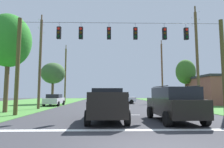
% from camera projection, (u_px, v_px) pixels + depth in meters
% --- Properties ---
extents(stop_bar_stripe, '(13.68, 0.45, 0.01)m').
position_uv_depth(stop_bar_stripe, '(134.00, 130.00, 8.52)').
color(stop_bar_stripe, white).
rests_on(stop_bar_stripe, ground).
extents(lane_dash_0, '(2.50, 0.15, 0.01)m').
position_uv_depth(lane_dash_0, '(123.00, 115.00, 14.48)').
color(lane_dash_0, white).
rests_on(lane_dash_0, ground).
extents(lane_dash_1, '(2.50, 0.15, 0.01)m').
position_uv_depth(lane_dash_1, '(119.00, 108.00, 20.91)').
color(lane_dash_1, white).
rests_on(lane_dash_1, ground).
extents(lane_dash_2, '(2.50, 0.15, 0.01)m').
position_uv_depth(lane_dash_2, '(116.00, 105.00, 27.59)').
color(lane_dash_2, white).
rests_on(lane_dash_2, ground).
extents(lane_dash_3, '(2.50, 0.15, 0.01)m').
position_uv_depth(lane_dash_3, '(114.00, 102.00, 35.97)').
color(lane_dash_3, white).
rests_on(lane_dash_3, ground).
extents(overhead_signal_span, '(16.18, 0.31, 7.48)m').
position_uv_depth(overhead_signal_span, '(122.00, 57.00, 14.68)').
color(overhead_signal_span, '#4D4523').
rests_on(overhead_signal_span, ground).
extents(pickup_truck, '(2.34, 5.43, 1.95)m').
position_uv_depth(pickup_truck, '(107.00, 104.00, 11.57)').
color(pickup_truck, black).
rests_on(pickup_truck, ground).
extents(suv_black, '(2.36, 4.87, 2.05)m').
position_uv_depth(suv_black, '(174.00, 103.00, 11.12)').
color(suv_black, black).
rests_on(suv_black, ground).
extents(distant_car_crossing_white, '(4.33, 2.09, 1.52)m').
position_uv_depth(distant_car_crossing_white, '(122.00, 99.00, 30.09)').
color(distant_car_crossing_white, silver).
rests_on(distant_car_crossing_white, ground).
extents(distant_car_oncoming, '(2.05, 4.32, 1.52)m').
position_uv_depth(distant_car_oncoming, '(54.00, 100.00, 25.00)').
color(distant_car_oncoming, silver).
rests_on(distant_car_oncoming, ground).
extents(utility_pole_mid_right, '(0.30, 1.89, 11.49)m').
position_uv_depth(utility_pole_mid_right, '(197.00, 57.00, 20.97)').
color(utility_pole_mid_right, brown).
rests_on(utility_pole_mid_right, ground).
extents(utility_pole_far_right, '(0.30, 1.88, 11.53)m').
position_uv_depth(utility_pole_far_right, '(162.00, 72.00, 35.02)').
color(utility_pole_far_right, brown).
rests_on(utility_pole_far_right, ground).
extents(utility_pole_mid_left, '(0.28, 1.79, 10.19)m').
position_uv_depth(utility_pole_mid_left, '(40.00, 61.00, 20.26)').
color(utility_pole_mid_left, brown).
rests_on(utility_pole_mid_left, ground).
extents(utility_pole_far_left, '(0.27, 1.94, 10.40)m').
position_uv_depth(utility_pole_far_left, '(65.00, 73.00, 34.18)').
color(utility_pole_far_left, brown).
rests_on(utility_pole_far_left, ground).
extents(tree_roadside_right, '(3.78, 3.78, 6.50)m').
position_uv_depth(tree_roadside_right, '(53.00, 73.00, 30.27)').
color(tree_roadside_right, brown).
rests_on(tree_roadside_right, ground).
extents(tree_roadside_far_right, '(3.80, 3.80, 8.63)m').
position_uv_depth(tree_roadside_far_right, '(9.00, 41.00, 16.74)').
color(tree_roadside_far_right, brown).
rests_on(tree_roadside_far_right, ground).
extents(tree_roadside_left, '(3.20, 3.20, 7.25)m').
position_uv_depth(tree_roadside_left, '(186.00, 72.00, 31.71)').
color(tree_roadside_left, brown).
rests_on(tree_roadside_left, ground).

